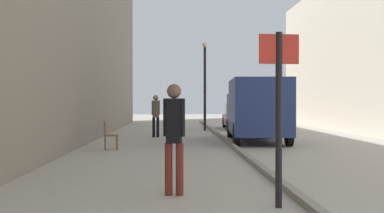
% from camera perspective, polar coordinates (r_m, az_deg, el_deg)
% --- Properties ---
extents(ground_plane, '(80.00, 80.00, 0.00)m').
position_cam_1_polar(ground_plane, '(14.68, -0.66, -5.50)').
color(ground_plane, '#A8A093').
extents(building_facade_left, '(2.77, 40.00, 9.51)m').
position_cam_1_polar(building_facade_left, '(15.62, -19.72, 12.37)').
color(building_facade_left, gray).
rests_on(building_facade_left, ground_plane).
extents(kerb_strip, '(0.16, 40.00, 0.12)m').
position_cam_1_polar(kerb_strip, '(14.80, 5.50, -5.22)').
color(kerb_strip, gray).
rests_on(kerb_strip, ground_plane).
extents(pedestrian_main_foreground, '(0.36, 0.26, 1.85)m').
position_cam_1_polar(pedestrian_main_foreground, '(19.79, -4.59, -0.80)').
color(pedestrian_main_foreground, black).
rests_on(pedestrian_main_foreground, ground_plane).
extents(pedestrian_mid_block, '(0.37, 0.24, 1.87)m').
position_cam_1_polar(pedestrian_mid_block, '(7.57, -2.27, -3.11)').
color(pedestrian_mid_block, maroon).
rests_on(pedestrian_mid_block, ground_plane).
extents(delivery_van, '(2.38, 5.45, 2.41)m').
position_cam_1_polar(delivery_van, '(17.88, 8.16, -0.25)').
color(delivery_van, navy).
rests_on(delivery_van, ground_plane).
extents(parked_car, '(1.96, 4.26, 1.45)m').
position_cam_1_polar(parked_car, '(25.97, 6.15, -1.24)').
color(parked_car, maroon).
rests_on(parked_car, ground_plane).
extents(street_sign_post, '(0.60, 0.10, 2.60)m').
position_cam_1_polar(street_sign_post, '(6.80, 10.90, 0.38)').
color(street_sign_post, black).
rests_on(street_sign_post, ground_plane).
extents(lamp_post, '(0.28, 0.28, 4.76)m').
position_cam_1_polar(lamp_post, '(24.34, 1.64, 3.37)').
color(lamp_post, black).
rests_on(lamp_post, ground_plane).
extents(cafe_chair_near_window, '(0.52, 0.52, 0.94)m').
position_cam_1_polar(cafe_chair_near_window, '(14.88, -10.53, -3.31)').
color(cafe_chair_near_window, brown).
rests_on(cafe_chair_near_window, ground_plane).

